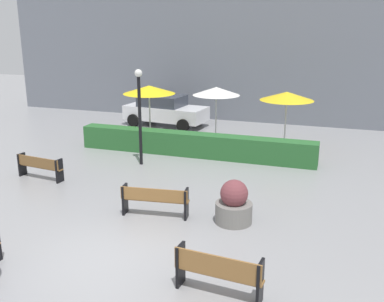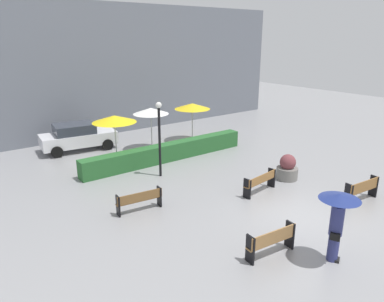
% 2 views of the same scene
% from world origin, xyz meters
% --- Properties ---
extents(ground_plane, '(60.00, 60.00, 0.00)m').
position_xyz_m(ground_plane, '(0.00, 0.00, 0.00)').
color(ground_plane, gray).
extents(bench_near_right, '(1.79, 0.50, 0.90)m').
position_xyz_m(bench_near_right, '(2.99, -0.52, 0.53)').
color(bench_near_right, olive).
rests_on(bench_near_right, ground).
extents(bench_mid_center, '(1.90, 0.59, 0.85)m').
position_xyz_m(bench_mid_center, '(0.35, 2.51, 0.51)').
color(bench_mid_center, olive).
rests_on(bench_mid_center, ground).
extents(bench_far_left, '(1.81, 0.54, 0.80)m').
position_xyz_m(bench_far_left, '(-4.59, 4.09, 0.48)').
color(bench_far_left, brown).
rests_on(bench_far_left, ground).
extents(bench_near_left, '(1.74, 0.52, 0.88)m').
position_xyz_m(bench_near_left, '(-2.84, -0.88, 0.52)').
color(bench_near_left, '#9E7242').
rests_on(bench_near_left, ground).
extents(pedestrian_with_umbrella, '(1.16, 1.16, 2.18)m').
position_xyz_m(pedestrian_with_umbrella, '(-1.61, -2.16, 1.50)').
color(pedestrian_with_umbrella, navy).
rests_on(pedestrian_with_umbrella, ground).
extents(planter_pot, '(0.99, 0.99, 1.20)m').
position_xyz_m(planter_pot, '(2.50, 2.83, 0.51)').
color(planter_pot, slate).
rests_on(planter_pot, ground).
extents(lamp_post, '(0.28, 0.28, 3.56)m').
position_xyz_m(lamp_post, '(-2.01, 6.71, 2.21)').
color(lamp_post, black).
rests_on(lamp_post, ground).
extents(patio_umbrella_yellow, '(2.24, 2.24, 2.57)m').
position_xyz_m(patio_umbrella_yellow, '(-2.89, 9.57, 2.39)').
color(patio_umbrella_yellow, silver).
rests_on(patio_umbrella_yellow, ground).
extents(patio_umbrella_white, '(2.04, 2.04, 2.50)m').
position_xyz_m(patio_umbrella_white, '(-0.18, 10.55, 2.31)').
color(patio_umbrella_white, silver).
rests_on(patio_umbrella_white, ground).
extents(patio_umbrella_yellow_far, '(2.22, 2.22, 2.43)m').
position_xyz_m(patio_umbrella_yellow_far, '(2.82, 10.60, 2.25)').
color(patio_umbrella_yellow_far, silver).
rests_on(patio_umbrella_yellow_far, ground).
extents(hedge_strip, '(9.65, 0.70, 0.93)m').
position_xyz_m(hedge_strip, '(-0.48, 8.40, 0.46)').
color(hedge_strip, '#28602D').
rests_on(hedge_strip, ground).
extents(building_facade, '(28.00, 1.20, 8.48)m').
position_xyz_m(building_facade, '(0.00, 16.00, 4.24)').
color(building_facade, slate).
rests_on(building_facade, ground).
extents(parked_car, '(4.37, 2.36, 1.57)m').
position_xyz_m(parked_car, '(-3.63, 13.15, 0.82)').
color(parked_car, silver).
rests_on(parked_car, ground).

